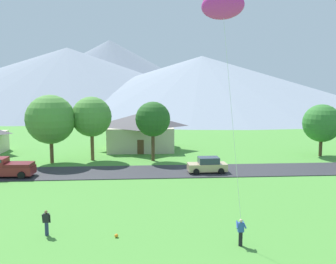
% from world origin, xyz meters
% --- Properties ---
extents(road_strip, '(160.00, 6.15, 0.08)m').
position_xyz_m(road_strip, '(0.00, 26.68, 0.04)').
color(road_strip, '#2D2D33').
rests_on(road_strip, ground).
extents(mountain_east_ridge, '(114.85, 114.85, 30.61)m').
position_xyz_m(mountain_east_ridge, '(-15.98, 178.90, 15.30)').
color(mountain_east_ridge, slate).
rests_on(mountain_east_ridge, ground).
extents(mountain_central_ridge, '(139.85, 139.85, 23.64)m').
position_xyz_m(mountain_central_ridge, '(-30.10, 142.94, 11.82)').
color(mountain_central_ridge, gray).
rests_on(mountain_central_ridge, ground).
extents(mountain_far_west_ridge, '(130.02, 130.02, 19.55)m').
position_xyz_m(mountain_far_west_ridge, '(22.01, 127.30, 9.77)').
color(mountain_far_west_ridge, gray).
rests_on(mountain_far_west_ridge, ground).
extents(house_leftmost, '(10.07, 8.17, 5.38)m').
position_xyz_m(house_leftmost, '(-0.93, 41.05, 2.79)').
color(house_leftmost, beige).
rests_on(house_leftmost, ground).
extents(tree_near_left, '(4.36, 4.36, 7.46)m').
position_xyz_m(tree_near_left, '(0.64, 32.83, 5.24)').
color(tree_near_left, '#4C3823').
rests_on(tree_near_left, ground).
extents(tree_left_of_center, '(5.02, 5.02, 6.95)m').
position_xyz_m(tree_left_of_center, '(23.15, 34.27, 4.43)').
color(tree_left_of_center, '#4C3823').
rests_on(tree_left_of_center, ground).
extents(tree_center, '(5.02, 5.02, 8.06)m').
position_xyz_m(tree_center, '(-7.02, 33.69, 5.53)').
color(tree_center, brown).
rests_on(tree_center, ground).
extents(tree_near_right, '(5.94, 5.94, 8.35)m').
position_xyz_m(tree_near_right, '(-11.77, 32.31, 5.37)').
color(tree_near_right, brown).
rests_on(tree_near_right, ground).
extents(parked_car_tan_west_end, '(4.25, 2.18, 1.68)m').
position_xyz_m(parked_car_tan_west_end, '(6.33, 25.78, 0.87)').
color(parked_car_tan_west_end, tan).
rests_on(parked_car_tan_west_end, road_strip).
extents(pickup_truck_maroon_west_side, '(5.29, 2.52, 1.99)m').
position_xyz_m(pickup_truck_maroon_west_side, '(-14.79, 25.39, 1.06)').
color(pickup_truck_maroon_west_side, maroon).
rests_on(pickup_truck_maroon_west_side, road_strip).
extents(kite_flyer_with_kite, '(2.89, 2.75, 15.16)m').
position_xyz_m(kite_flyer_with_kite, '(4.06, 8.62, 13.95)').
color(kite_flyer_with_kite, black).
rests_on(kite_flyer_with_kite, ground).
extents(watcher_person, '(0.56, 0.24, 1.68)m').
position_xyz_m(watcher_person, '(-6.99, 9.72, 0.88)').
color(watcher_person, navy).
rests_on(watcher_person, ground).
extents(soccer_ball, '(0.24, 0.24, 0.24)m').
position_xyz_m(soccer_ball, '(-2.48, 9.04, 0.12)').
color(soccer_ball, orange).
rests_on(soccer_ball, ground).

